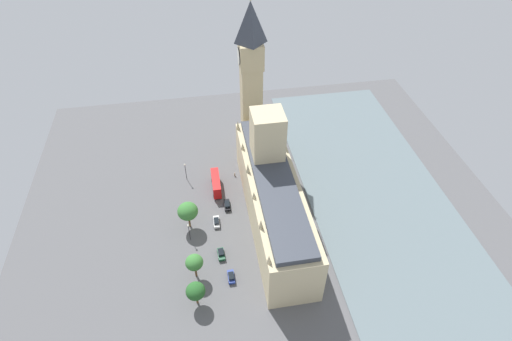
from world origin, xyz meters
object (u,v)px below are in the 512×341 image
clock_tower (251,80)px  car_white_corner (216,222)px  pedestrian_trailing (235,174)px  street_lamp_near_tower (185,169)px  parliament_building (272,193)px  street_lamp_slot_10 (189,229)px  plane_tree_leading (196,291)px  car_blue_by_river_gate (231,277)px  car_black_midblock (227,205)px  plane_tree_far_end (188,211)px  plane_tree_kerbside (194,263)px  car_dark_green_under_trees (221,254)px  double_decker_bus_opposite_hall (216,183)px

clock_tower → car_white_corner: (16.18, 34.09, -26.91)m
pedestrian_trailing → street_lamp_near_tower: bearing=49.4°
parliament_building → street_lamp_slot_10: size_ratio=9.16×
pedestrian_trailing → clock_tower: bearing=-67.4°
plane_tree_leading → car_blue_by_river_gate: bearing=-148.9°
car_black_midblock → plane_tree_far_end: bearing=-152.6°
car_black_midblock → clock_tower: bearing=67.1°
car_black_midblock → car_blue_by_river_gate: size_ratio=1.17×
clock_tower → car_white_corner: clock_tower is taller
car_white_corner → plane_tree_leading: 26.66m
parliament_building → street_lamp_slot_10: 26.01m
plane_tree_far_end → plane_tree_leading: plane_tree_far_end is taller
car_black_midblock → plane_tree_leading: size_ratio=0.64×
plane_tree_far_end → plane_tree_kerbside: size_ratio=1.14×
clock_tower → plane_tree_far_end: (24.09, 33.69, -21.27)m
parliament_building → pedestrian_trailing: size_ratio=38.95×
car_dark_green_under_trees → pedestrian_trailing: (-7.98, -31.97, -0.22)m
parliament_building → plane_tree_far_end: 25.00m
street_lamp_near_tower → street_lamp_slot_10: size_ratio=1.08×
parliament_building → plane_tree_leading: bearing=46.9°
car_white_corner → car_black_midblock: bearing=59.8°
double_decker_bus_opposite_hall → street_lamp_near_tower: street_lamp_near_tower is taller
car_white_corner → car_dark_green_under_trees: (-0.12, 11.86, -0.00)m
car_white_corner → plane_tree_kerbside: 19.32m
parliament_building → street_lamp_near_tower: size_ratio=8.49×
plane_tree_far_end → plane_tree_kerbside: plane_tree_far_end is taller
plane_tree_far_end → plane_tree_kerbside: (-0.82, 17.64, -0.57)m
car_dark_green_under_trees → plane_tree_far_end: plane_tree_far_end is taller
parliament_building → car_white_corner: bearing=1.9°
parliament_building → plane_tree_far_end: (24.80, 0.16, -3.11)m
car_white_corner → street_lamp_slot_10: 9.93m
plane_tree_far_end → street_lamp_near_tower: bearing=-89.9°
plane_tree_leading → plane_tree_kerbside: plane_tree_kerbside is taller
clock_tower → pedestrian_trailing: clock_tower is taller
parliament_building → clock_tower: clock_tower is taller
parliament_building → double_decker_bus_opposite_hall: parliament_building is taller
car_black_midblock → car_white_corner: (3.95, 6.31, -0.00)m
plane_tree_kerbside → street_lamp_slot_10: plane_tree_kerbside is taller
double_decker_bus_opposite_hall → plane_tree_leading: plane_tree_leading is taller
street_lamp_slot_10 → plane_tree_leading: bearing=92.1°
clock_tower → pedestrian_trailing: (8.09, 13.98, -27.13)m
car_dark_green_under_trees → car_blue_by_river_gate: bearing=100.5°
clock_tower → double_decker_bus_opposite_hall: bearing=52.5°
parliament_building → car_dark_green_under_trees: size_ratio=13.83×
parliament_building → car_dark_green_under_trees: 22.64m
clock_tower → plane_tree_far_end: size_ratio=5.91×
car_white_corner → plane_tree_far_end: (7.90, -0.39, 5.64)m
clock_tower → double_decker_bus_opposite_hall: clock_tower is taller
street_lamp_near_tower → double_decker_bus_opposite_hall: bearing=146.5°
plane_tree_kerbside → street_lamp_near_tower: size_ratio=1.17×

